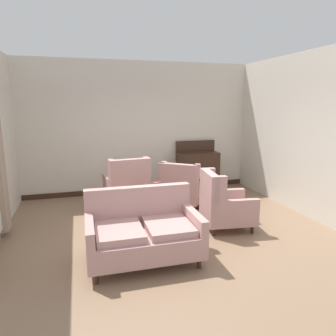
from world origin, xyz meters
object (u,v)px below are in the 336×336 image
object	(u,v)px
armchair_far_left	(182,188)
armchair_near_sideboard	(127,188)
side_table	(200,189)
coffee_table	(159,206)
porcelain_vase	(157,192)
settee	(143,232)
sideboard	(198,169)
armchair_beside_settee	(223,205)

from	to	relation	value
armchair_far_left	armchair_near_sideboard	bearing A→B (deg)	27.57
armchair_near_sideboard	side_table	distance (m)	1.52
coffee_table	porcelain_vase	xyz separation A→B (m)	(-0.02, 0.03, 0.25)
settee	side_table	distance (m)	2.45
porcelain_vase	armchair_far_left	xyz separation A→B (m)	(0.80, 1.00, -0.26)
side_table	porcelain_vase	bearing A→B (deg)	-143.22
armchair_near_sideboard	side_table	world-z (taller)	armchair_near_sideboard
side_table	sideboard	bearing A→B (deg)	70.24
settee	side_table	size ratio (longest dim) A/B	2.32
side_table	sideboard	distance (m)	1.40
armchair_near_sideboard	sideboard	xyz separation A→B (m)	(1.94, 0.95, 0.09)
sideboard	settee	bearing A→B (deg)	-123.12
armchair_far_left	porcelain_vase	bearing A→B (deg)	89.31
settee	armchair_near_sideboard	xyz separation A→B (m)	(0.12, 2.22, 0.04)
armchair_far_left	sideboard	xyz separation A→B (m)	(0.81, 1.16, 0.13)
porcelain_vase	sideboard	world-z (taller)	sideboard
porcelain_vase	settee	bearing A→B (deg)	-114.38
side_table	sideboard	xyz separation A→B (m)	(0.47, 1.31, 0.14)
coffee_table	armchair_beside_settee	size ratio (longest dim) A/B	0.77
armchair_beside_settee	side_table	distance (m)	1.16
coffee_table	side_table	distance (m)	1.43
armchair_near_sideboard	armchair_far_left	size ratio (longest dim) A/B	0.95
porcelain_vase	sideboard	distance (m)	2.70
coffee_table	porcelain_vase	world-z (taller)	porcelain_vase
armchair_far_left	side_table	size ratio (longest dim) A/B	1.72
coffee_table	settee	world-z (taller)	settee
armchair_far_left	armchair_beside_settee	bearing A→B (deg)	141.07
settee	armchair_far_left	bearing A→B (deg)	58.67
armchair_beside_settee	armchair_far_left	xyz separation A→B (m)	(-0.31, 1.31, -0.02)
coffee_table	sideboard	world-z (taller)	sideboard
armchair_near_sideboard	armchair_far_left	world-z (taller)	armchair_near_sideboard
coffee_table	armchair_beside_settee	distance (m)	1.12
armchair_near_sideboard	coffee_table	bearing A→B (deg)	99.87
armchair_near_sideboard	side_table	xyz separation A→B (m)	(1.47, -0.36, -0.04)
coffee_table	sideboard	xyz separation A→B (m)	(1.59, 2.19, 0.12)
sideboard	armchair_far_left	bearing A→B (deg)	-124.94
porcelain_vase	sideboard	xyz separation A→B (m)	(1.61, 2.16, -0.13)
coffee_table	settee	distance (m)	1.08
coffee_table	porcelain_vase	size ratio (longest dim) A/B	2.49
coffee_table	armchair_far_left	world-z (taller)	armchair_far_left
armchair_beside_settee	armchair_near_sideboard	world-z (taller)	armchair_near_sideboard
armchair_near_sideboard	side_table	size ratio (longest dim) A/B	1.64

